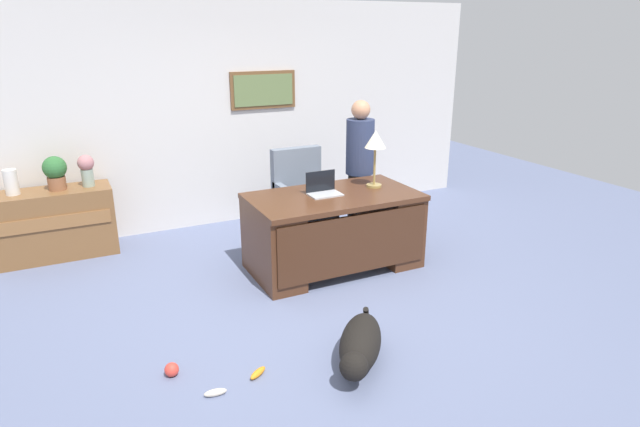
# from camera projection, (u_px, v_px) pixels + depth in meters

# --- Properties ---
(ground_plane) EXTENTS (12.00, 12.00, 0.00)m
(ground_plane) POSITION_uv_depth(u_px,v_px,m) (316.00, 305.00, 4.87)
(ground_plane) COLOR slate
(back_wall) EXTENTS (7.00, 0.16, 2.70)m
(back_wall) POSITION_uv_depth(u_px,v_px,m) (224.00, 115.00, 6.64)
(back_wall) COLOR silver
(back_wall) RESTS_ON ground_plane
(desk) EXTENTS (1.69, 0.94, 0.78)m
(desk) POSITION_uv_depth(u_px,v_px,m) (334.00, 229.00, 5.50)
(desk) COLOR #4C2B19
(desk) RESTS_ON ground_plane
(credenza) EXTENTS (1.21, 0.50, 0.74)m
(credenza) POSITION_uv_depth(u_px,v_px,m) (54.00, 224.00, 5.81)
(credenza) COLOR brown
(credenza) RESTS_ON ground_plane
(armchair) EXTENTS (0.60, 0.59, 1.05)m
(armchair) POSITION_uv_depth(u_px,v_px,m) (302.00, 199.00, 6.30)
(armchair) COLOR slate
(armchair) RESTS_ON ground_plane
(person_standing) EXTENTS (0.32, 0.32, 1.61)m
(person_standing) POSITION_uv_depth(u_px,v_px,m) (359.00, 169.00, 6.24)
(person_standing) COLOR #262323
(person_standing) RESTS_ON ground_plane
(dog_lying) EXTENTS (0.68, 0.77, 0.30)m
(dog_lying) POSITION_uv_depth(u_px,v_px,m) (360.00, 345.00, 3.97)
(dog_lying) COLOR black
(dog_lying) RESTS_ON ground_plane
(laptop) EXTENTS (0.32, 0.22, 0.23)m
(laptop) POSITION_uv_depth(u_px,v_px,m) (323.00, 189.00, 5.41)
(laptop) COLOR #B2B5BA
(laptop) RESTS_ON desk
(desk_lamp) EXTENTS (0.22, 0.22, 0.59)m
(desk_lamp) POSITION_uv_depth(u_px,v_px,m) (375.00, 143.00, 5.53)
(desk_lamp) COLOR #9E8447
(desk_lamp) RESTS_ON desk
(vase_with_flowers) EXTENTS (0.17, 0.17, 0.34)m
(vase_with_flowers) POSITION_uv_depth(u_px,v_px,m) (86.00, 169.00, 5.79)
(vase_with_flowers) COLOR #91A390
(vase_with_flowers) RESTS_ON credenza
(vase_empty) EXTENTS (0.13, 0.13, 0.26)m
(vase_empty) POSITION_uv_depth(u_px,v_px,m) (11.00, 182.00, 5.51)
(vase_empty) COLOR silver
(vase_empty) RESTS_ON credenza
(potted_plant) EXTENTS (0.24, 0.24, 0.36)m
(potted_plant) POSITION_uv_depth(u_px,v_px,m) (55.00, 171.00, 5.66)
(potted_plant) COLOR brown
(potted_plant) RESTS_ON credenza
(dog_toy_ball) EXTENTS (0.10, 0.10, 0.10)m
(dog_toy_ball) POSITION_uv_depth(u_px,v_px,m) (172.00, 370.00, 3.86)
(dog_toy_ball) COLOR #E53F33
(dog_toy_ball) RESTS_ON ground_plane
(dog_toy_bone) EXTENTS (0.16, 0.13, 0.05)m
(dog_toy_bone) POSITION_uv_depth(u_px,v_px,m) (258.00, 373.00, 3.86)
(dog_toy_bone) COLOR orange
(dog_toy_bone) RESTS_ON ground_plane
(dog_toy_plush) EXTENTS (0.16, 0.07, 0.05)m
(dog_toy_plush) POSITION_uv_depth(u_px,v_px,m) (215.00, 393.00, 3.65)
(dog_toy_plush) COLOR beige
(dog_toy_plush) RESTS_ON ground_plane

